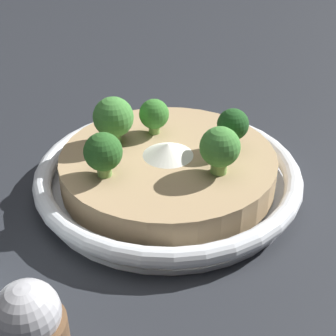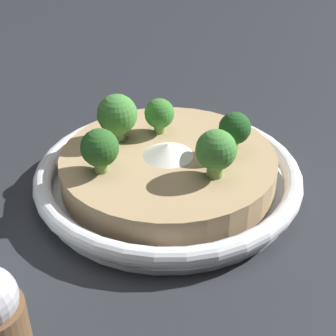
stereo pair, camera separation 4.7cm
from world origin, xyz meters
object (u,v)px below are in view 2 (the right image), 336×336
Objects in this scene: risotto_bowl at (168,173)px; broccoli_front_left at (100,149)px; broccoli_back_right at (235,129)px; broccoli_back at (159,114)px; broccoli_right at (216,151)px; broccoli_left at (117,115)px.

broccoli_front_left is (-0.05, -0.04, 0.04)m from risotto_bowl.
broccoli_front_left is 0.12m from broccoli_back_right.
risotto_bowl is at bearing 40.47° from broccoli_front_left.
risotto_bowl is 7.10× the size of broccoli_back.
broccoli_right is at bearing -24.05° from risotto_bowl.
broccoli_back_right reaches higher than broccoli_back.
broccoli_right reaches higher than broccoli_front_left.
broccoli_back_right is 0.88× the size of broccoli_left.
broccoli_front_left reaches higher than broccoli_back.
broccoli_back is at bearing 138.02° from broccoli_right.
broccoli_back is 0.87× the size of broccoli_back_right.
broccoli_left reaches higher than broccoli_right.
broccoli_back_right is 0.04m from broccoli_right.
broccoli_left is at bearing 160.30° from broccoli_right.
broccoli_back_right is 0.93× the size of broccoli_right.
broccoli_front_left reaches higher than risotto_bowl.
broccoli_back is 0.81× the size of broccoli_right.
broccoli_front_left is 0.93× the size of broccoli_right.
broccoli_front_left is 0.06m from broccoli_left.
broccoli_right reaches higher than risotto_bowl.
risotto_bowl is 0.07m from broccoli_left.
broccoli_left is (-0.05, 0.01, 0.05)m from risotto_bowl.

